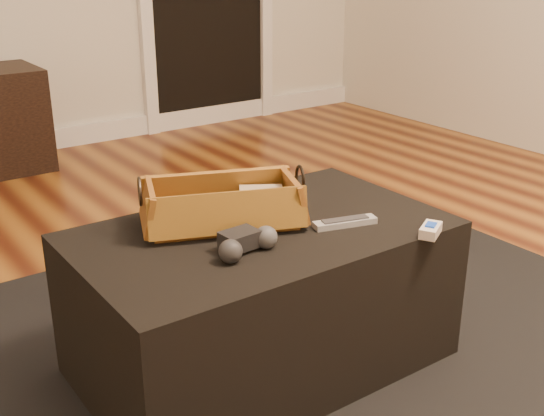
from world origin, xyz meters
TOP-DOWN VIEW (x-y plane):
  - floor at (0.00, 0.00)m, footprint 5.00×5.50m
  - baseboard at (0.00, 2.73)m, footprint 5.00×0.04m
  - area_rug at (-0.07, 0.09)m, footprint 2.60×2.00m
  - ottoman at (-0.07, 0.14)m, footprint 1.00×0.60m
  - tv_remote at (-0.16, 0.22)m, footprint 0.24×0.11m
  - cloth_bundle at (-0.02, 0.22)m, footprint 0.15×0.13m
  - wicker_basket at (-0.14, 0.23)m, footprint 0.48×0.37m
  - game_controller at (-0.19, 0.04)m, footprint 0.19×0.11m
  - silver_remote at (0.13, 0.03)m, footprint 0.18×0.09m
  - cream_gadget at (0.27, -0.15)m, footprint 0.10×0.08m

SIDE VIEW (x-z plane):
  - floor at x=0.00m, z-range -0.01..0.00m
  - area_rug at x=-0.07m, z-range 0.00..0.01m
  - baseboard at x=0.00m, z-range 0.00..0.12m
  - ottoman at x=-0.07m, z-range 0.01..0.43m
  - silver_remote at x=0.13m, z-range 0.43..0.45m
  - cream_gadget at x=0.27m, z-range 0.43..0.46m
  - tv_remote at x=-0.16m, z-range 0.45..0.47m
  - game_controller at x=-0.19m, z-range 0.43..0.49m
  - cloth_bundle at x=-0.02m, z-range 0.45..0.51m
  - wicker_basket at x=-0.14m, z-range 0.41..0.56m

